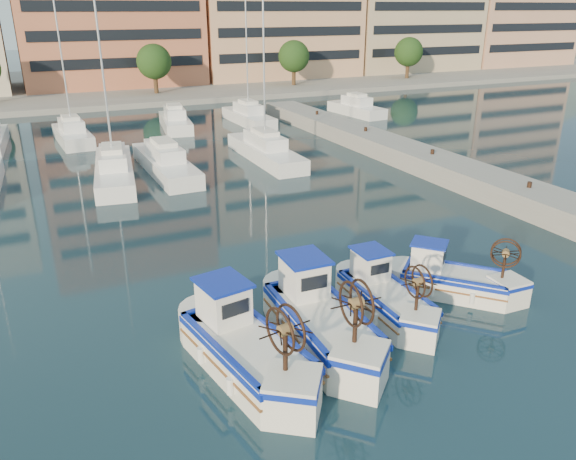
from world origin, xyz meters
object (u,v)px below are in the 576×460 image
(fishing_boat_b, at_px, (320,318))
(fishing_boat_d, at_px, (452,278))
(fishing_boat_a, at_px, (244,345))
(fishing_boat_c, at_px, (384,295))

(fishing_boat_b, relative_size, fishing_boat_d, 1.32)
(fishing_boat_a, distance_m, fishing_boat_c, 5.73)
(fishing_boat_c, xyz_separation_m, fishing_boat_d, (3.08, 0.09, -0.03))
(fishing_boat_a, xyz_separation_m, fishing_boat_b, (2.72, 0.41, 0.02))
(fishing_boat_c, bearing_deg, fishing_boat_b, -166.48)
(fishing_boat_d, bearing_deg, fishing_boat_c, 138.94)
(fishing_boat_a, distance_m, fishing_boat_d, 8.79)
(fishing_boat_b, height_order, fishing_boat_c, fishing_boat_b)
(fishing_boat_a, bearing_deg, fishing_boat_c, 1.04)
(fishing_boat_b, xyz_separation_m, fishing_boat_c, (2.91, 0.65, -0.16))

